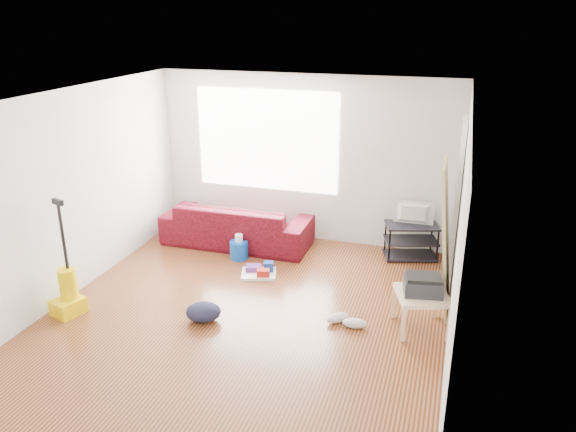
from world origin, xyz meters
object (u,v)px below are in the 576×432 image
(side_table, at_px, (422,299))
(bucket, at_px, (239,258))
(backpack, at_px, (204,320))
(sofa, at_px, (238,243))
(vacuum, at_px, (68,293))
(cleaning_tray, at_px, (260,271))
(tv_stand, at_px, (411,240))

(side_table, distance_m, bucket, 2.89)
(bucket, xyz_separation_m, backpack, (0.25, -1.71, 0.00))
(sofa, relative_size, vacuum, 1.59)
(cleaning_tray, bearing_deg, tv_stand, 32.35)
(cleaning_tray, relative_size, vacuum, 0.39)
(side_table, distance_m, vacuum, 4.04)
(vacuum, bearing_deg, tv_stand, 54.46)
(bucket, bearing_deg, tv_stand, 18.20)
(bucket, bearing_deg, vacuum, -123.39)
(side_table, xyz_separation_m, backpack, (-2.37, -0.56, -0.37))
(tv_stand, distance_m, cleaning_tray, 2.21)
(backpack, distance_m, vacuum, 1.63)
(sofa, bearing_deg, backpack, 102.22)
(sofa, relative_size, backpack, 5.52)
(side_table, bearing_deg, sofa, 150.05)
(cleaning_tray, bearing_deg, side_table, -18.75)
(bucket, xyz_separation_m, cleaning_tray, (0.47, -0.41, 0.05))
(sofa, bearing_deg, tv_stand, -173.96)
(cleaning_tray, bearing_deg, sofa, 127.19)
(tv_stand, height_order, backpack, tv_stand)
(cleaning_tray, xyz_separation_m, vacuum, (-1.79, -1.59, 0.21))
(sofa, distance_m, vacuum, 2.75)
(bucket, distance_m, backpack, 1.73)
(sofa, distance_m, backpack, 2.26)
(tv_stand, bearing_deg, side_table, -98.09)
(bucket, height_order, backpack, bucket)
(sofa, height_order, bucket, sofa)
(backpack, bearing_deg, vacuum, 172.05)
(bucket, height_order, cleaning_tray, cleaning_tray)
(bucket, bearing_deg, side_table, -23.59)
(sofa, distance_m, side_table, 3.31)
(cleaning_tray, bearing_deg, bucket, 138.43)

